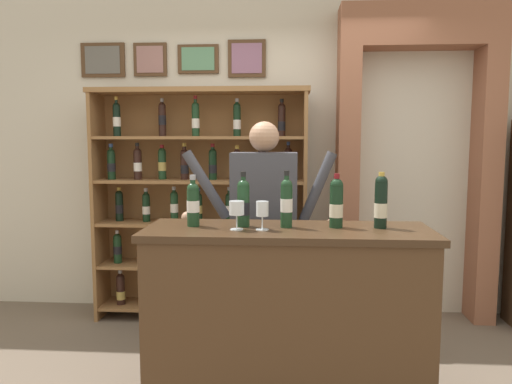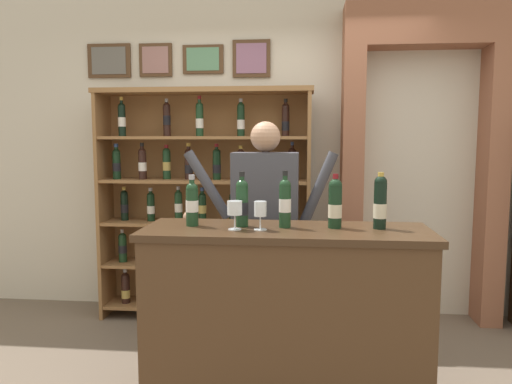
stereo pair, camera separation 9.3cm
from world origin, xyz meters
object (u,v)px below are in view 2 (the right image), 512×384
object	(u,v)px
wine_shelf	(205,199)
tasting_counter	(285,317)
wine_glass_spare	(260,210)
shopkeeper	(265,215)
tasting_bottle_prosecco	(192,202)
tasting_bottle_bianco	(285,202)
wine_glass_left	(235,209)
tasting_bottle_chianti	(242,202)
tasting_bottle_super_tuscan	(335,203)
tasting_bottle_riserva	(380,202)

from	to	relation	value
wine_shelf	tasting_counter	xyz separation A→B (m)	(0.74, -1.35, -0.51)
wine_glass_spare	tasting_counter	bearing A→B (deg)	24.61
tasting_counter	shopkeeper	bearing A→B (deg)	106.34
tasting_bottle_prosecco	tasting_bottle_bianco	size ratio (longest dim) A/B	0.92
wine_glass_left	tasting_bottle_bianco	bearing A→B (deg)	19.72
tasting_bottle_chianti	wine_glass_left	world-z (taller)	tasting_bottle_chianti
shopkeeper	wine_glass_spare	bearing A→B (deg)	-87.59
tasting_counter	tasting_bottle_bianco	world-z (taller)	tasting_bottle_bianco
tasting_bottle_super_tuscan	wine_glass_spare	bearing A→B (deg)	-165.43
tasting_counter	wine_glass_left	xyz separation A→B (m)	(-0.28, -0.07, 0.63)
tasting_bottle_super_tuscan	wine_glass_spare	distance (m)	0.43
tasting_bottle_prosecco	wine_glass_spare	xyz separation A→B (m)	(0.41, -0.09, -0.02)
tasting_bottle_bianco	wine_glass_spare	world-z (taller)	tasting_bottle_bianco
tasting_bottle_bianco	tasting_bottle_riserva	xyz separation A→B (m)	(0.53, 0.02, 0.00)
tasting_bottle_super_tuscan	tasting_bottle_riserva	distance (m)	0.25
tasting_bottle_super_tuscan	tasting_bottle_riserva	size ratio (longest dim) A/B	0.97
wine_glass_left	wine_shelf	bearing A→B (deg)	108.04
wine_shelf	wine_glass_spare	size ratio (longest dim) A/B	12.10
tasting_bottle_prosecco	tasting_counter	bearing A→B (deg)	-3.11
tasting_bottle_prosecco	wine_glass_spare	distance (m)	0.42
tasting_bottle_chianti	wine_glass_left	size ratio (longest dim) A/B	1.96
tasting_bottle_chianti	tasting_bottle_super_tuscan	world-z (taller)	tasting_bottle_chianti
tasting_bottle_bianco	wine_glass_left	distance (m)	0.29
tasting_counter	tasting_bottle_bianco	distance (m)	0.67
tasting_bottle_chianti	wine_glass_spare	xyz separation A→B (m)	(0.11, -0.10, -0.03)
tasting_bottle_prosecco	tasting_bottle_super_tuscan	distance (m)	0.82
tasting_bottle_riserva	wine_glass_left	xyz separation A→B (m)	(-0.81, -0.11, -0.04)
shopkeeper	tasting_bottle_bianco	size ratio (longest dim) A/B	5.10
tasting_counter	tasting_bottle_chianti	bearing A→B (deg)	171.88
shopkeeper	tasting_bottle_prosecco	xyz separation A→B (m)	(-0.38, -0.54, 0.15)
wine_glass_spare	tasting_bottle_prosecco	bearing A→B (deg)	166.96
tasting_bottle_chianti	tasting_bottle_riserva	bearing A→B (deg)	0.58
shopkeeper	tasting_bottle_prosecco	world-z (taller)	shopkeeper
shopkeeper	wine_glass_spare	world-z (taller)	shopkeeper
wine_shelf	tasting_bottle_chianti	bearing A→B (deg)	-69.56
tasting_counter	wine_shelf	bearing A→B (deg)	118.89
tasting_bottle_chianti	tasting_bottle_super_tuscan	bearing A→B (deg)	0.77
tasting_bottle_bianco	wine_glass_left	xyz separation A→B (m)	(-0.27, -0.10, -0.04)
tasting_bottle_chianti	tasting_bottle_riserva	size ratio (longest dim) A/B	1.00
tasting_bottle_riserva	wine_glass_left	world-z (taller)	tasting_bottle_riserva
wine_shelf	tasting_bottle_riserva	xyz separation A→B (m)	(1.27, -1.30, 0.16)
tasting_bottle_prosecco	wine_glass_left	size ratio (longest dim) A/B	1.84
wine_shelf	wine_glass_left	size ratio (longest dim) A/B	12.05
tasting_bottle_prosecco	tasting_bottle_bianco	distance (m)	0.54
shopkeeper	tasting_bottle_prosecco	bearing A→B (deg)	-125.06
wine_shelf	tasting_bottle_bianco	distance (m)	1.52
wine_glass_spare	tasting_bottle_bianco	bearing A→B (deg)	35.00
wine_shelf	tasting_bottle_riserva	size ratio (longest dim) A/B	6.13
shopkeeper	wine_glass_spare	distance (m)	0.65
tasting_bottle_bianco	wine_glass_spare	xyz separation A→B (m)	(-0.13, -0.09, -0.04)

